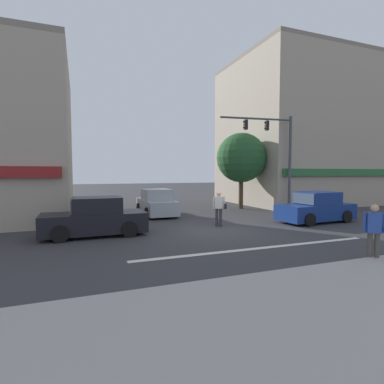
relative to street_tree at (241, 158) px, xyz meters
name	(u,v)px	position (x,y,z in m)	size (l,w,h in m)	color
ground_plane	(216,230)	(-5.14, -6.71, -3.63)	(120.00, 120.00, 0.00)	#333335
lane_marking_stripe	(261,248)	(-5.14, -10.21, -3.62)	(9.00, 0.24, 0.01)	silver
building_right_corner	(300,134)	(7.32, 2.54, 2.34)	(11.81, 10.03, 11.94)	tan
street_tree	(241,158)	(0.00, 0.00, 0.00)	(3.52, 3.52, 5.40)	#4C3823
utility_pole_near_left	(34,150)	(-12.97, -1.65, 0.08)	(1.40, 0.22, 7.13)	brown
utility_pole_far_right	(272,149)	(2.88, 0.44, 0.77)	(1.40, 0.22, 8.50)	brown
traffic_light_mast	(277,148)	(1.02, -2.67, 0.55)	(4.86, 0.74, 6.20)	#47474C
sedan_crossing_leftbound	(95,218)	(-10.31, -6.04, -2.92)	(4.12, 1.93, 1.58)	black
sedan_parked_curbside	(157,203)	(-6.50, -1.15, -2.92)	(1.89, 4.11, 1.58)	#999EA3
sedan_waiting_far	(316,208)	(0.65, -6.59, -2.92)	(4.20, 2.08, 1.58)	navy
pedestrian_foreground_with_bag	(375,230)	(-3.04, -12.75, -2.68)	(0.59, 0.58, 1.67)	#4C4742
pedestrian_mid_crossing	(219,207)	(-4.63, -5.94, -2.68)	(0.64, 0.52, 1.67)	#333338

